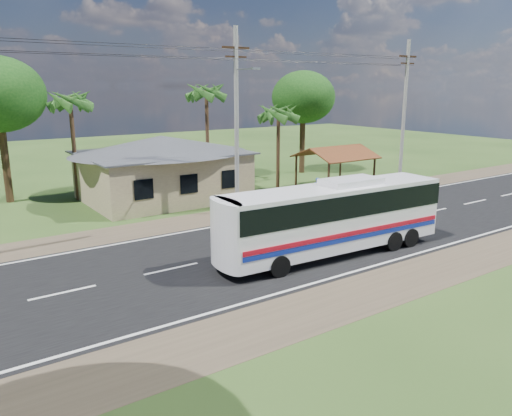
# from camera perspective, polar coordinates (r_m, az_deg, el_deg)

# --- Properties ---
(ground) EXTENTS (120.00, 120.00, 0.00)m
(ground) POSITION_cam_1_polar(r_m,az_deg,el_deg) (24.01, 0.15, -4.86)
(ground) COLOR #284619
(ground) RESTS_ON ground
(road) EXTENTS (120.00, 16.00, 0.03)m
(road) POSITION_cam_1_polar(r_m,az_deg,el_deg) (24.00, 0.15, -4.83)
(road) COLOR black
(road) RESTS_ON ground
(house) EXTENTS (12.40, 10.00, 5.00)m
(house) POSITION_cam_1_polar(r_m,az_deg,el_deg) (35.00, -10.72, 5.27)
(house) COLOR tan
(house) RESTS_ON ground
(waiting_shed) EXTENTS (5.20, 4.48, 3.35)m
(waiting_shed) POSITION_cam_1_polar(r_m,az_deg,el_deg) (37.92, 9.08, 6.11)
(waiting_shed) COLOR #382214
(waiting_shed) RESTS_ON ground
(concrete_barrier) EXTENTS (7.00, 0.30, 0.90)m
(concrete_barrier) POSITION_cam_1_polar(r_m,az_deg,el_deg) (35.57, 10.98, 1.80)
(concrete_barrier) COLOR #9E9E99
(concrete_barrier) RESTS_ON ground
(utility_poles) EXTENTS (32.80, 2.22, 11.00)m
(utility_poles) POSITION_cam_1_polar(r_m,az_deg,el_deg) (29.70, -2.78, 10.08)
(utility_poles) COLOR #9E9E99
(utility_poles) RESTS_ON ground
(palm_near) EXTENTS (2.80, 2.80, 6.70)m
(palm_near) POSITION_cam_1_polar(r_m,az_deg,el_deg) (37.29, 2.58, 10.74)
(palm_near) COLOR #47301E
(palm_near) RESTS_ON ground
(palm_mid) EXTENTS (2.80, 2.80, 8.20)m
(palm_mid) POSITION_cam_1_polar(r_m,az_deg,el_deg) (39.11, -5.70, 12.95)
(palm_mid) COLOR #47301E
(palm_mid) RESTS_ON ground
(palm_far) EXTENTS (2.80, 2.80, 7.70)m
(palm_far) POSITION_cam_1_polar(r_m,az_deg,el_deg) (35.86, -20.49, 11.34)
(palm_far) COLOR #47301E
(palm_far) RESTS_ON ground
(tree_behind_shed) EXTENTS (5.60, 5.60, 9.02)m
(tree_behind_shed) POSITION_cam_1_polar(r_m,az_deg,el_deg) (45.21, 5.42, 12.45)
(tree_behind_shed) COLOR #47301E
(tree_behind_shed) RESTS_ON ground
(coach_bus) EXTENTS (11.44, 3.04, 3.51)m
(coach_bus) POSITION_cam_1_polar(r_m,az_deg,el_deg) (23.18, 8.94, -0.53)
(coach_bus) COLOR white
(coach_bus) RESTS_ON ground
(motorcycle) EXTENTS (1.88, 0.71, 0.98)m
(motorcycle) POSITION_cam_1_polar(r_m,az_deg,el_deg) (32.43, 3.47, 0.95)
(motorcycle) COLOR black
(motorcycle) RESTS_ON ground
(person) EXTENTS (0.66, 0.55, 1.57)m
(person) POSITION_cam_1_polar(r_m,az_deg,el_deg) (34.63, 6.97, 2.20)
(person) COLOR #1A3B94
(person) RESTS_ON ground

